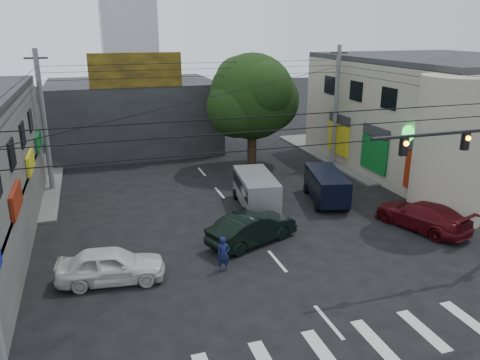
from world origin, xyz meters
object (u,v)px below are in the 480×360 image
street_tree (252,97)px  utility_pole_far_right (336,106)px  dark_sedan (252,228)px  silver_minivan (256,191)px  white_compact (111,265)px  traffic_officer (223,254)px  utility_pole_far_left (44,122)px  maroon_sedan (422,215)px  traffic_gantry (477,164)px  navy_van (326,187)px

street_tree → utility_pole_far_right: utility_pole_far_right is taller
dark_sedan → silver_minivan: size_ratio=1.04×
white_compact → traffic_officer: 4.84m
utility_pole_far_left → maroon_sedan: 23.56m
utility_pole_far_left → silver_minivan: utility_pole_far_left is taller
dark_sedan → traffic_officer: bearing=114.5°
dark_sedan → street_tree: bearing=-41.4°
traffic_gantry → navy_van: size_ratio=1.43×
street_tree → navy_van: street_tree is taller
utility_pole_far_left → dark_sedan: (10.05, -11.76, -3.81)m
silver_minivan → navy_van: silver_minivan is taller
white_compact → dark_sedan: bearing=-68.5°
utility_pole_far_left → traffic_gantry: bearing=-42.9°
utility_pole_far_left → utility_pole_far_right: size_ratio=1.00×
street_tree → dark_sedan: street_tree is taller
white_compact → traffic_officer: size_ratio=2.94×
traffic_gantry → navy_van: 10.37m
street_tree → navy_van: (1.89, -8.58, -4.52)m
navy_van → street_tree: bearing=26.3°
street_tree → traffic_officer: street_tree is taller
silver_minivan → traffic_officer: silver_minivan is taller
utility_pole_far_right → maroon_sedan: (-1.66, -12.90, -3.84)m
maroon_sedan → traffic_officer: (-11.45, -1.15, 0.04)m
utility_pole_far_right → traffic_officer: (-13.11, -14.05, -3.80)m
utility_pole_far_left → silver_minivan: bearing=-30.9°
utility_pole_far_right → navy_van: bearing=-121.3°
navy_van → traffic_gantry: bearing=-154.5°
dark_sedan → white_compact: dark_sedan is taller
dark_sedan → white_compact: size_ratio=1.09×
traffic_gantry → dark_sedan: 10.60m
traffic_gantry → traffic_officer: size_ratio=4.50×
street_tree → silver_minivan: 9.62m
dark_sedan → navy_van: 7.60m
navy_van → utility_pole_far_right: bearing=-17.5°
white_compact → navy_van: navy_van is taller
maroon_sedan → street_tree: bearing=-88.4°
white_compact → traffic_officer: traffic_officer is taller
utility_pole_far_left → traffic_officer: 16.55m
silver_minivan → traffic_officer: size_ratio=3.06×
navy_van → traffic_officer: size_ratio=3.15×
white_compact → navy_van: 14.56m
white_compact → maroon_sedan: bearing=-80.4°
utility_pole_far_left → navy_van: (16.39, -7.58, -3.65)m
utility_pole_far_left → dark_sedan: bearing=-49.5°
maroon_sedan → navy_van: navy_van is taller
traffic_gantry → silver_minivan: traffic_gantry is taller
silver_minivan → white_compact: bearing=132.9°
dark_sedan → silver_minivan: 5.00m
street_tree → utility_pole_far_left: utility_pole_far_left is taller
traffic_gantry → utility_pole_far_right: size_ratio=0.78×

